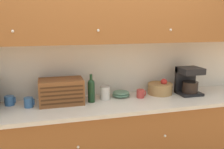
# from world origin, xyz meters

# --- Properties ---
(wall_back) EXTENTS (5.93, 0.06, 2.60)m
(wall_back) POSITION_xyz_m (0.00, 0.03, 1.30)
(wall_back) COLOR silver
(wall_back) RESTS_ON ground_plane
(counter_unit) EXTENTS (3.55, 0.68, 0.96)m
(counter_unit) POSITION_xyz_m (0.00, -0.32, 0.48)
(counter_unit) COLOR #935628
(counter_unit) RESTS_ON ground_plane
(backsplash_panel) EXTENTS (3.53, 0.01, 0.62)m
(backsplash_panel) POSITION_xyz_m (0.00, -0.01, 1.27)
(backsplash_panel) COLOR silver
(backsplash_panel) RESTS_ON counter_unit
(upper_cabinets) EXTENTS (3.53, 0.39, 0.76)m
(upper_cabinets) POSITION_xyz_m (0.16, -0.18, 1.95)
(upper_cabinets) COLOR #935628
(upper_cabinets) RESTS_ON backsplash_panel
(mug) EXTENTS (0.11, 0.10, 0.10)m
(mug) POSITION_xyz_m (-1.06, -0.15, 1.01)
(mug) COLOR #38669E
(mug) RESTS_ON counter_unit
(mug_patterned_third) EXTENTS (0.10, 0.09, 0.10)m
(mug_patterned_third) POSITION_xyz_m (-0.87, -0.26, 1.01)
(mug_patterned_third) COLOR #38669E
(mug_patterned_third) RESTS_ON counter_unit
(bread_box) EXTENTS (0.45, 0.29, 0.26)m
(bread_box) POSITION_xyz_m (-0.55, -0.23, 1.09)
(bread_box) COLOR brown
(bread_box) RESTS_ON counter_unit
(wine_bottle) EXTENTS (0.08, 0.08, 0.30)m
(wine_bottle) POSITION_xyz_m (-0.24, -0.26, 1.10)
(wine_bottle) COLOR #19381E
(wine_bottle) RESTS_ON counter_unit
(storage_canister) EXTENTS (0.11, 0.11, 0.15)m
(storage_canister) POSITION_xyz_m (-0.08, -0.22, 1.04)
(storage_canister) COLOR silver
(storage_canister) RESTS_ON counter_unit
(bowl_stack_on_counter) EXTENTS (0.20, 0.20, 0.07)m
(bowl_stack_on_counter) POSITION_xyz_m (0.12, -0.16, 0.99)
(bowl_stack_on_counter) COLOR slate
(bowl_stack_on_counter) RESTS_ON counter_unit
(mug_blue_second) EXTENTS (0.10, 0.09, 0.09)m
(mug_blue_second) POSITION_xyz_m (0.33, -0.26, 1.01)
(mug_blue_second) COLOR #B73D38
(mug_blue_second) RESTS_ON counter_unit
(fruit_basket) EXTENTS (0.29, 0.29, 0.19)m
(fruit_basket) POSITION_xyz_m (0.60, -0.18, 1.03)
(fruit_basket) COLOR #A87F4C
(fruit_basket) RESTS_ON counter_unit
(coffee_maker) EXTENTS (0.26, 0.24, 0.32)m
(coffee_maker) POSITION_xyz_m (0.92, -0.26, 1.12)
(coffee_maker) COLOR black
(coffee_maker) RESTS_ON counter_unit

